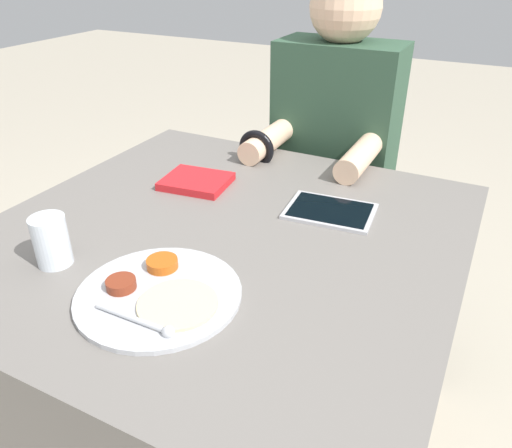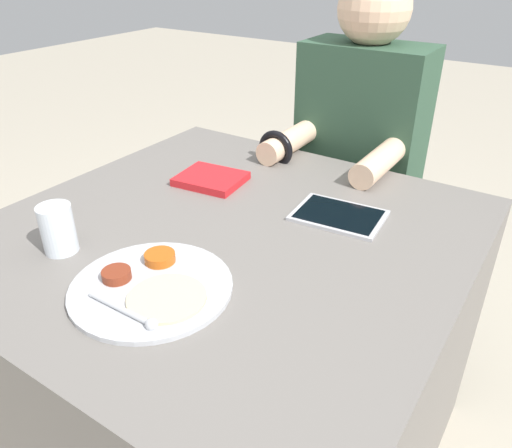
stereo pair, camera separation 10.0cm
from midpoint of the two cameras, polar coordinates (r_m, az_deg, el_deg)
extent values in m
plane|color=#B2A893|center=(1.62, -0.61, -24.23)|extent=(12.00, 12.00, 0.00)
cube|color=slate|center=(1.34, -0.69, -14.67)|extent=(1.01, 1.02, 0.75)
cylinder|color=#B7BABF|center=(0.93, -8.84, -7.27)|extent=(0.30, 0.30, 0.01)
cylinder|color=#B75114|center=(0.98, -8.09, -3.89)|extent=(0.06, 0.06, 0.02)
cylinder|color=maroon|center=(0.95, -12.76, -5.76)|extent=(0.05, 0.05, 0.02)
cylinder|color=beige|center=(0.89, -6.96, -8.50)|extent=(0.14, 0.14, 0.01)
cylinder|color=#B7BABF|center=(0.87, -12.11, -9.53)|extent=(0.15, 0.01, 0.01)
sphere|color=#B7BABF|center=(0.83, -8.44, -11.41)|extent=(0.02, 0.02, 0.02)
cube|color=silver|center=(1.32, -3.00, 4.88)|extent=(0.18, 0.15, 0.01)
cube|color=red|center=(1.32, -3.01, 5.12)|extent=(0.18, 0.16, 0.02)
cube|color=#B7B7BC|center=(1.18, 11.86, 0.88)|extent=(0.21, 0.16, 0.01)
cube|color=black|center=(1.17, 11.89, 1.08)|extent=(0.19, 0.15, 0.00)
cube|color=black|center=(1.90, 11.69, -6.00)|extent=(0.34, 0.22, 0.44)
cube|color=#2D4C38|center=(1.66, 13.52, 8.96)|extent=(0.38, 0.20, 0.61)
sphere|color=beige|center=(1.57, 15.35, 22.71)|extent=(0.21, 0.21, 0.21)
cylinder|color=beige|center=(1.52, 5.73, 9.35)|extent=(0.07, 0.26, 0.07)
cylinder|color=beige|center=(1.42, 15.93, 6.84)|extent=(0.07, 0.26, 0.07)
torus|color=black|center=(1.45, 4.26, 8.49)|extent=(0.11, 0.02, 0.11)
cylinder|color=silver|center=(1.06, -19.26, -0.62)|extent=(0.07, 0.07, 0.10)
camera|label=1|loc=(0.05, -87.14, 1.62)|focal=35.00mm
camera|label=2|loc=(0.05, 92.86, -1.62)|focal=35.00mm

